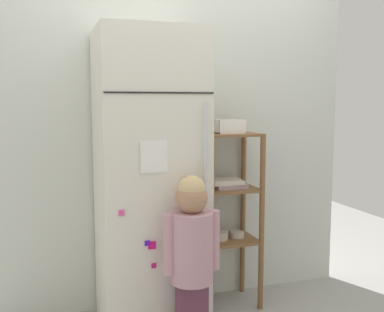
# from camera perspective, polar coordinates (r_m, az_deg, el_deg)

# --- Properties ---
(kitchen_wall_back) EXTENTS (2.55, 0.03, 2.32)m
(kitchen_wall_back) POSITION_cam_1_polar(r_m,az_deg,el_deg) (3.12, -2.15, 2.50)
(kitchen_wall_back) COLOR silver
(kitchen_wall_back) RESTS_ON ground
(refrigerator) EXTENTS (0.62, 0.59, 1.82)m
(refrigerator) POSITION_cam_1_polar(r_m,az_deg,el_deg) (2.79, -5.30, -3.20)
(refrigerator) COLOR silver
(refrigerator) RESTS_ON ground
(child_standing) EXTENTS (0.32, 0.24, 1.00)m
(child_standing) POSITION_cam_1_polar(r_m,az_deg,el_deg) (2.53, -0.05, -11.32)
(child_standing) COLOR #63354B
(child_standing) RESTS_ON ground
(pantry_shelf_unit) EXTENTS (0.39, 0.33, 1.19)m
(pantry_shelf_unit) POSITION_cam_1_polar(r_m,az_deg,el_deg) (3.11, 4.52, -5.95)
(pantry_shelf_unit) COLOR brown
(pantry_shelf_unit) RESTS_ON ground
(fruit_bin) EXTENTS (0.19, 0.17, 0.09)m
(fruit_bin) POSITION_cam_1_polar(r_m,az_deg,el_deg) (3.03, 4.63, 3.57)
(fruit_bin) COLOR white
(fruit_bin) RESTS_ON pantry_shelf_unit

